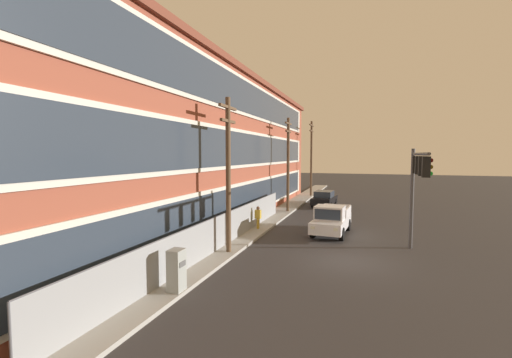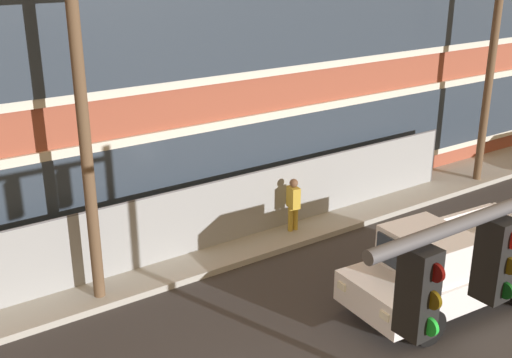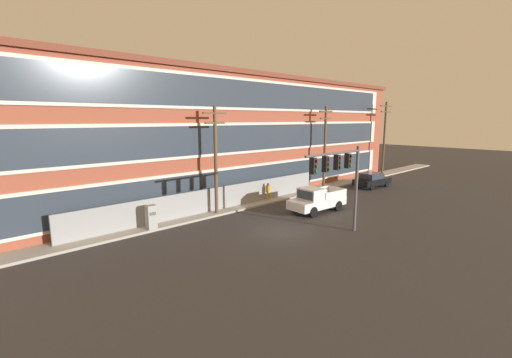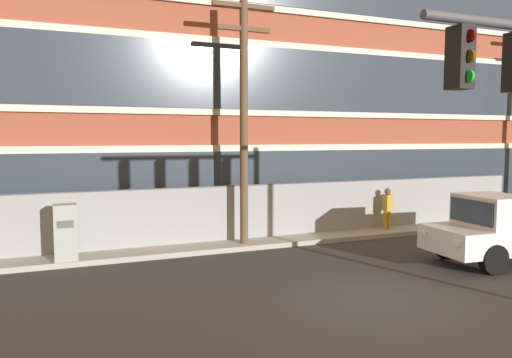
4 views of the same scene
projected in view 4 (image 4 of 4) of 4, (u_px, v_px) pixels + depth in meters
ground_plane at (372, 301)px, 10.90m from camera, size 160.00×160.00×0.00m
sidewalk_building_side at (257, 241)px, 16.88m from camera, size 80.00×2.01×0.16m
brick_mill_building at (299, 94)px, 24.08m from camera, size 45.61×11.23×11.30m
chain_link_fence at (252, 213)px, 16.91m from camera, size 23.14×0.06×1.98m
pickup_truck_white at (509, 230)px, 14.22m from camera, size 5.12×2.31×1.96m
utility_pole_near_corner at (244, 109)px, 15.76m from camera, size 2.06×0.26×8.15m
electrical_cabinet at (66, 235)px, 13.84m from camera, size 0.61×0.53×1.73m
pedestrian_near_cabinet at (387, 207)px, 18.53m from camera, size 0.32×0.43×1.69m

